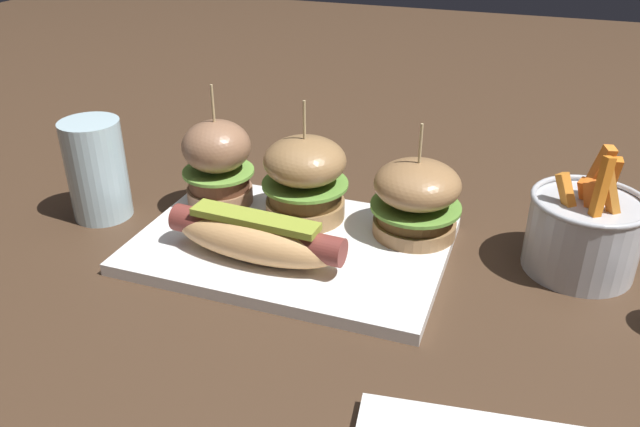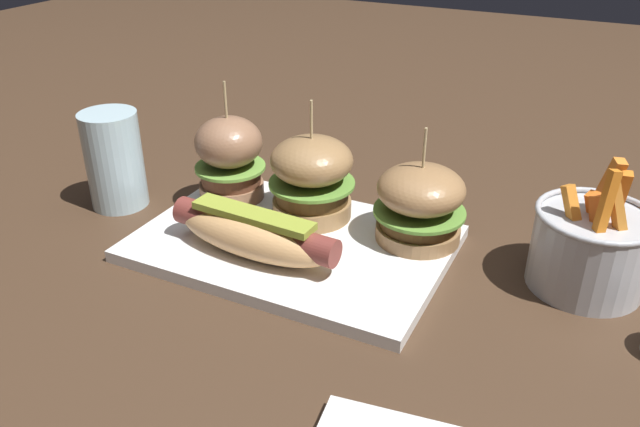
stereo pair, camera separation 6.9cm
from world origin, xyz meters
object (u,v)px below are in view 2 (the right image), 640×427
(hot_dog, at_px, (254,233))
(slider_center, at_px, (312,177))
(slider_left, at_px, (230,157))
(water_glass, at_px, (114,160))
(platter_main, at_px, (293,243))
(fries_bucket, at_px, (590,248))
(slider_right, at_px, (420,203))

(hot_dog, distance_m, slider_center, 0.11)
(slider_left, relative_size, water_glass, 1.22)
(platter_main, relative_size, water_glass, 2.78)
(hot_dog, relative_size, slider_center, 1.38)
(fries_bucket, bearing_deg, slider_right, -177.45)
(slider_left, relative_size, fries_bucket, 1.07)
(fries_bucket, xyz_separation_m, water_glass, (-0.56, -0.07, 0.02))
(slider_left, bearing_deg, fries_bucket, 1.58)
(hot_dog, height_order, fries_bucket, fries_bucket)
(platter_main, bearing_deg, slider_center, 95.18)
(slider_center, distance_m, water_glass, 0.26)
(hot_dog, xyz_separation_m, water_glass, (-0.23, 0.05, 0.02))
(water_glass, bearing_deg, slider_right, 9.30)
(platter_main, distance_m, fries_bucket, 0.32)
(fries_bucket, bearing_deg, hot_dog, -159.92)
(slider_left, bearing_deg, water_glass, -156.40)
(slider_right, distance_m, fries_bucket, 0.18)
(platter_main, distance_m, slider_left, 0.15)
(slider_center, xyz_separation_m, fries_bucket, (0.31, 0.01, -0.02))
(slider_left, distance_m, fries_bucket, 0.43)
(platter_main, relative_size, slider_right, 2.59)
(slider_right, bearing_deg, slider_center, -178.19)
(slider_center, distance_m, slider_right, 0.13)
(platter_main, relative_size, fries_bucket, 2.44)
(slider_right, relative_size, fries_bucket, 0.94)
(slider_center, xyz_separation_m, water_glass, (-0.25, -0.06, -0.00))
(slider_right, xyz_separation_m, water_glass, (-0.38, -0.06, 0.00))
(slider_left, bearing_deg, slider_center, -0.19)
(platter_main, relative_size, slider_left, 2.28)
(hot_dog, distance_m, fries_bucket, 0.35)
(slider_right, xyz_separation_m, fries_bucket, (0.18, 0.01, -0.01))
(platter_main, height_order, water_glass, water_glass)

